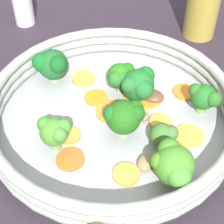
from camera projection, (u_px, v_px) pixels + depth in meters
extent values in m
plane|color=#281F29|center=(112.00, 125.00, 0.53)|extent=(4.00, 4.00, 0.00)
cylinder|color=#939699|center=(112.00, 122.00, 0.52)|extent=(0.32, 0.32, 0.01)
torus|color=#969B92|center=(112.00, 116.00, 0.52)|extent=(0.34, 0.34, 0.01)
torus|color=#969B92|center=(112.00, 109.00, 0.51)|extent=(0.34, 0.34, 0.01)
torus|color=#969B92|center=(112.00, 101.00, 0.49)|extent=(0.34, 0.34, 0.01)
sphere|color=#93929D|center=(60.00, 211.00, 0.42)|extent=(0.01, 0.01, 0.01)
sphere|color=#909B98|center=(140.00, 218.00, 0.41)|extent=(0.01, 0.01, 0.01)
cylinder|color=#EF993A|center=(189.00, 136.00, 0.50)|extent=(0.05, 0.05, 0.00)
cylinder|color=#F7993A|center=(133.00, 94.00, 0.55)|extent=(0.04, 0.04, 0.01)
cylinder|color=#F9963A|center=(84.00, 79.00, 0.58)|extent=(0.04, 0.04, 0.01)
cylinder|color=orange|center=(146.00, 98.00, 0.55)|extent=(0.06, 0.06, 0.01)
cylinder|color=orange|center=(185.00, 92.00, 0.56)|extent=(0.05, 0.05, 0.00)
cylinder|color=orange|center=(111.00, 112.00, 0.53)|extent=(0.06, 0.06, 0.00)
cylinder|color=orange|center=(96.00, 98.00, 0.55)|extent=(0.04, 0.04, 0.00)
cylinder|color=orange|center=(69.00, 135.00, 0.50)|extent=(0.04, 0.04, 0.00)
cylinder|color=orange|center=(171.00, 152.00, 0.48)|extent=(0.04, 0.04, 0.00)
cylinder|color=orange|center=(126.00, 174.00, 0.45)|extent=(0.05, 0.05, 0.00)
cylinder|color=#F99738|center=(160.00, 122.00, 0.51)|extent=(0.04, 0.04, 0.00)
cylinder|color=orange|center=(70.00, 159.00, 0.47)|extent=(0.05, 0.05, 0.00)
cylinder|color=olive|center=(137.00, 97.00, 0.54)|extent=(0.01, 0.01, 0.02)
sphere|color=#1B5D24|center=(138.00, 85.00, 0.52)|extent=(0.05, 0.05, 0.05)
sphere|color=#116420|center=(145.00, 76.00, 0.53)|extent=(0.03, 0.03, 0.03)
sphere|color=#1E5C27|center=(143.00, 90.00, 0.51)|extent=(0.03, 0.03, 0.03)
sphere|color=#215D26|center=(130.00, 85.00, 0.51)|extent=(0.02, 0.02, 0.02)
cylinder|color=#7AA251|center=(161.00, 142.00, 0.48)|extent=(0.01, 0.01, 0.01)
sphere|color=#386629|center=(162.00, 135.00, 0.47)|extent=(0.03, 0.03, 0.03)
sphere|color=#306931|center=(170.00, 132.00, 0.47)|extent=(0.02, 0.02, 0.02)
sphere|color=#406132|center=(171.00, 133.00, 0.47)|extent=(0.02, 0.02, 0.02)
sphere|color=#3C692D|center=(171.00, 134.00, 0.47)|extent=(0.02, 0.02, 0.02)
cylinder|color=#88A868|center=(123.00, 129.00, 0.50)|extent=(0.01, 0.01, 0.02)
sphere|color=#1E5915|center=(123.00, 117.00, 0.48)|extent=(0.05, 0.05, 0.05)
sphere|color=#165B1D|center=(111.00, 114.00, 0.48)|extent=(0.03, 0.03, 0.03)
sphere|color=#194F16|center=(136.00, 114.00, 0.47)|extent=(0.02, 0.02, 0.02)
sphere|color=#1A5B13|center=(135.00, 109.00, 0.48)|extent=(0.02, 0.02, 0.02)
cylinder|color=#7BA655|center=(172.00, 177.00, 0.44)|extent=(0.01, 0.01, 0.02)
sphere|color=#3F7925|center=(174.00, 165.00, 0.42)|extent=(0.05, 0.05, 0.05)
sphere|color=#3A7722|center=(169.00, 149.00, 0.43)|extent=(0.03, 0.03, 0.03)
sphere|color=#407E1D|center=(160.00, 161.00, 0.42)|extent=(0.02, 0.02, 0.02)
sphere|color=#41812D|center=(179.00, 175.00, 0.41)|extent=(0.03, 0.03, 0.03)
cylinder|color=#779E5F|center=(56.00, 142.00, 0.48)|extent=(0.01, 0.01, 0.02)
sphere|color=#417E27|center=(54.00, 132.00, 0.47)|extent=(0.04, 0.04, 0.04)
sphere|color=#397525|center=(45.00, 124.00, 0.46)|extent=(0.02, 0.02, 0.02)
sphere|color=#40772F|center=(59.00, 135.00, 0.45)|extent=(0.02, 0.02, 0.02)
sphere|color=#3B7F2A|center=(64.00, 126.00, 0.46)|extent=(0.02, 0.02, 0.02)
cylinder|color=#6D9560|center=(119.00, 86.00, 0.56)|extent=(0.01, 0.01, 0.02)
sphere|color=#226818|center=(120.00, 76.00, 0.54)|extent=(0.04, 0.04, 0.04)
sphere|color=#20651D|center=(124.00, 79.00, 0.53)|extent=(0.02, 0.02, 0.02)
sphere|color=#1E6012|center=(127.00, 70.00, 0.54)|extent=(0.02, 0.02, 0.02)
sphere|color=#256021|center=(116.00, 79.00, 0.53)|extent=(0.02, 0.02, 0.02)
cylinder|color=#74964F|center=(201.00, 106.00, 0.53)|extent=(0.02, 0.02, 0.02)
sphere|color=#1E5F1F|center=(204.00, 97.00, 0.51)|extent=(0.04, 0.04, 0.04)
sphere|color=#16561A|center=(212.00, 99.00, 0.50)|extent=(0.02, 0.02, 0.02)
sphere|color=#265D1F|center=(196.00, 90.00, 0.51)|extent=(0.02, 0.02, 0.02)
sphere|color=#225B1D|center=(213.00, 97.00, 0.50)|extent=(0.02, 0.02, 0.02)
cylinder|color=#7BA36F|center=(54.00, 75.00, 0.58)|extent=(0.01, 0.01, 0.02)
sphere|color=#1A5223|center=(53.00, 64.00, 0.56)|extent=(0.05, 0.05, 0.05)
sphere|color=#124D1A|center=(58.00, 64.00, 0.54)|extent=(0.03, 0.03, 0.03)
sphere|color=#125A1F|center=(41.00, 62.00, 0.55)|extent=(0.03, 0.03, 0.03)
ellipsoid|color=olive|center=(146.00, 162.00, 0.46)|extent=(0.03, 0.03, 0.01)
ellipsoid|color=#846648|center=(141.00, 116.00, 0.52)|extent=(0.03, 0.03, 0.01)
ellipsoid|color=brown|center=(152.00, 96.00, 0.54)|extent=(0.04, 0.04, 0.01)
ellipsoid|color=brown|center=(49.00, 128.00, 0.50)|extent=(0.04, 0.04, 0.01)
cylinder|color=silver|center=(23.00, 8.00, 0.69)|extent=(0.04, 0.04, 0.06)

